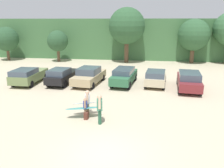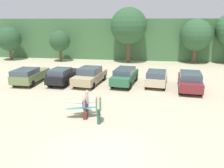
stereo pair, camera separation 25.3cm
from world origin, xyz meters
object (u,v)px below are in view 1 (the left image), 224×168
(parked_car_maroon, at_px, (189,80))
(parked_car_olive_green, at_px, (28,75))
(parked_car_tan, at_px, (89,76))
(surfboard_white, at_px, (85,103))
(parked_car_champagne, at_px, (156,77))
(parked_car_black, at_px, (62,75))
(surfboard_teal, at_px, (83,108))
(person_child, at_px, (85,107))
(backpack_dropped, at_px, (86,116))
(person_adult, at_px, (88,101))
(parked_car_forest_green, at_px, (124,76))
(person_companion, at_px, (100,107))

(parked_car_maroon, bearing_deg, parked_car_olive_green, 95.64)
(parked_car_tan, relative_size, surfboard_white, 2.65)
(surfboard_white, bearing_deg, parked_car_champagne, -141.89)
(parked_car_tan, distance_m, parked_car_champagne, 6.19)
(parked_car_black, distance_m, surfboard_white, 8.06)
(surfboard_teal, bearing_deg, parked_car_tan, -97.91)
(parked_car_olive_green, relative_size, parked_car_maroon, 0.93)
(person_child, bearing_deg, backpack_dropped, 106.41)
(parked_car_olive_green, xyz_separation_m, surfboard_teal, (7.19, -7.07, -0.19))
(parked_car_olive_green, bearing_deg, surfboard_white, -132.75)
(backpack_dropped, bearing_deg, person_child, 116.97)
(parked_car_olive_green, bearing_deg, parked_car_champagne, -85.48)
(surfboard_white, bearing_deg, backpack_dropped, 86.23)
(parked_car_olive_green, height_order, surfboard_white, parked_car_olive_green)
(person_adult, bearing_deg, backpack_dropped, 84.28)
(parked_car_tan, relative_size, parked_car_maroon, 1.01)
(surfboard_white, bearing_deg, parked_car_forest_green, -123.40)
(surfboard_white, distance_m, surfboard_teal, 0.47)
(backpack_dropped, bearing_deg, parked_car_forest_green, 79.09)
(parked_car_forest_green, bearing_deg, parked_car_olive_green, 103.52)
(parked_car_black, bearing_deg, parked_car_forest_green, -79.50)
(parked_car_olive_green, relative_size, surfboard_teal, 1.98)
(parked_car_forest_green, bearing_deg, backpack_dropped, 176.58)
(parked_car_champagne, xyz_separation_m, parked_car_maroon, (2.78, -0.95, 0.05))
(parked_car_tan, xyz_separation_m, parked_car_champagne, (6.18, 0.35, -0.03))
(parked_car_maroon, bearing_deg, parked_car_forest_green, 86.32)
(parked_car_maroon, bearing_deg, parked_car_champagne, 76.74)
(parked_car_tan, relative_size, person_child, 3.88)
(parked_car_olive_green, bearing_deg, surfboard_teal, -134.67)
(person_child, bearing_deg, person_adult, -103.73)
(parked_car_olive_green, xyz_separation_m, person_child, (7.32, -7.12, -0.09))
(parked_car_champagne, bearing_deg, parked_car_tan, 99.56)
(parked_car_forest_green, height_order, surfboard_white, parked_car_forest_green)
(parked_car_olive_green, bearing_deg, person_child, -134.34)
(person_child, bearing_deg, parked_car_champagne, -130.11)
(parked_car_tan, xyz_separation_m, parked_car_forest_green, (3.26, 0.33, 0.03))
(parked_car_maroon, distance_m, person_adult, 9.90)
(person_child, bearing_deg, parked_car_forest_green, -112.25)
(person_adult, relative_size, surfboard_white, 0.87)
(person_child, bearing_deg, surfboard_white, -88.00)
(person_child, xyz_separation_m, backpack_dropped, (0.08, -0.16, -0.49))
(person_child, relative_size, surfboard_white, 0.68)
(parked_car_champagne, xyz_separation_m, person_companion, (-3.57, -8.70, 0.21))
(parked_car_black, bearing_deg, surfboard_white, -145.50)
(person_companion, bearing_deg, parked_car_forest_green, -104.90)
(parked_car_olive_green, height_order, parked_car_champagne, parked_car_olive_green)
(surfboard_white, bearing_deg, person_child, 82.35)
(parked_car_champagne, distance_m, surfboard_teal, 9.32)
(person_adult, bearing_deg, parked_car_olive_green, -52.58)
(parked_car_maroon, height_order, backpack_dropped, parked_car_maroon)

